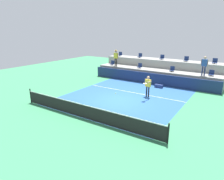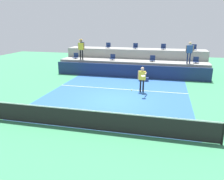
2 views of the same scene
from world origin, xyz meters
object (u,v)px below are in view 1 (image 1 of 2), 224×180
object	(u,v)px
stadium_chair_upper_far_right	(215,61)
stadium_chair_upper_far_left	(120,54)
stadium_chair_upper_left	(140,56)
stadium_chair_upper_center	(162,57)
stadium_chair_lower_far_right	(211,73)
spectator_in_white	(204,64)
stadium_chair_lower_far_left	(112,63)
spectator_with_hat	(116,56)
stadium_chair_lower_right	(172,69)
stadium_chair_lower_left	(140,66)
tennis_ball	(116,94)
tennis_player	(148,84)
equipment_bag	(159,86)
stadium_chair_upper_right	(186,59)

from	to	relation	value
stadium_chair_upper_far_right	stadium_chair_upper_far_left	bearing A→B (deg)	180.00
stadium_chair_upper_left	stadium_chair_upper_center	bearing A→B (deg)	0.00
stadium_chair_lower_far_right	spectator_in_white	bearing A→B (deg)	-148.45
spectator_in_white	stadium_chair_lower_far_left	bearing A→B (deg)	177.81
stadium_chair_lower_far_left	stadium_chair_upper_center	xyz separation A→B (m)	(5.34, 1.80, 0.85)
stadium_chair_upper_far_left	spectator_with_hat	xyz separation A→B (m)	(0.77, -2.18, 0.07)
stadium_chair_lower_far_left	stadium_chair_lower_right	distance (m)	7.10
stadium_chair_upper_left	spectator_with_hat	size ratio (longest dim) A/B	0.28
stadium_chair_lower_left	stadium_chair_upper_left	world-z (taller)	stadium_chair_upper_left
stadium_chair_upper_far_left	stadium_chair_lower_far_right	bearing A→B (deg)	-9.56
stadium_chair_lower_far_right	stadium_chair_upper_center	size ratio (longest dim) A/B	1.00
stadium_chair_upper_far_left	spectator_in_white	bearing A→B (deg)	-12.25
stadium_chair_lower_right	spectator_in_white	world-z (taller)	spectator_in_white
stadium_chair_upper_left	stadium_chair_upper_far_right	distance (m)	7.92
stadium_chair_upper_left	stadium_chair_upper_far_right	size ratio (longest dim) A/B	1.00
stadium_chair_lower_right	spectator_in_white	bearing A→B (deg)	-7.46
stadium_chair_upper_far_left	stadium_chair_lower_far_left	bearing A→B (deg)	-88.93
stadium_chair_upper_center	spectator_in_white	size ratio (longest dim) A/B	0.30
tennis_ball	spectator_with_hat	bearing A→B (deg)	122.24
stadium_chair_lower_right	stadium_chair_lower_far_right	size ratio (longest dim) A/B	1.00
spectator_with_hat	stadium_chair_lower_far_left	bearing A→B (deg)	152.37
stadium_chair_lower_left	tennis_player	world-z (taller)	stadium_chair_lower_left
stadium_chair_lower_left	stadium_chair_upper_far_right	world-z (taller)	stadium_chair_upper_far_right
stadium_chair_upper_far_right	tennis_ball	bearing A→B (deg)	-107.67
stadium_chair_lower_right	equipment_bag	bearing A→B (deg)	-102.97
stadium_chair_upper_left	stadium_chair_lower_far_right	bearing A→B (deg)	-12.71
tennis_ball	stadium_chair_lower_right	bearing A→B (deg)	88.44
stadium_chair_lower_left	tennis_player	xyz separation A→B (m)	(3.24, -5.16, -0.43)
spectator_in_white	stadium_chair_upper_far_left	bearing A→B (deg)	167.75
stadium_chair_upper_right	equipment_bag	size ratio (longest dim) A/B	0.68
stadium_chair_lower_left	tennis_ball	distance (m)	10.56
spectator_with_hat	equipment_bag	world-z (taller)	spectator_with_hat
stadium_chair_upper_far_left	stadium_chair_upper_far_right	bearing A→B (deg)	0.00
stadium_chair_lower_far_left	spectator_in_white	distance (m)	10.07
stadium_chair_upper_far_right	tennis_ball	size ratio (longest dim) A/B	7.65
stadium_chair_lower_right	stadium_chair_lower_far_right	distance (m)	3.56
stadium_chair_upper_far_left	spectator_with_hat	bearing A→B (deg)	-70.65
stadium_chair_upper_center	equipment_bag	xyz separation A→B (m)	(1.27, -3.93, -2.16)
stadium_chair_upper_center	stadium_chair_upper_far_right	world-z (taller)	same
tennis_player	equipment_bag	size ratio (longest dim) A/B	2.23
stadium_chair_upper_far_right	tennis_ball	distance (m)	12.45
stadium_chair_upper_right	equipment_bag	distance (m)	4.68
stadium_chair_upper_far_left	stadium_chair_upper_far_right	world-z (taller)	same
stadium_chair_upper_right	stadium_chair_lower_far_left	bearing A→B (deg)	-167.20
stadium_chair_lower_left	stadium_chair_upper_far_right	size ratio (longest dim) A/B	1.00
stadium_chair_lower_left	equipment_bag	bearing A→B (deg)	-34.85
equipment_bag	stadium_chair_upper_right	bearing A→B (deg)	71.46
stadium_chair_upper_left	tennis_ball	xyz separation A→B (m)	(4.15, -11.84, -0.76)
stadium_chair_lower_far_right	spectator_with_hat	size ratio (longest dim) A/B	0.28
stadium_chair_lower_left	equipment_bag	distance (m)	3.95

